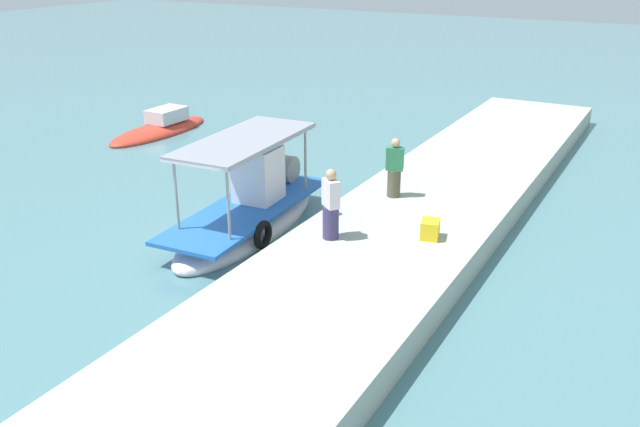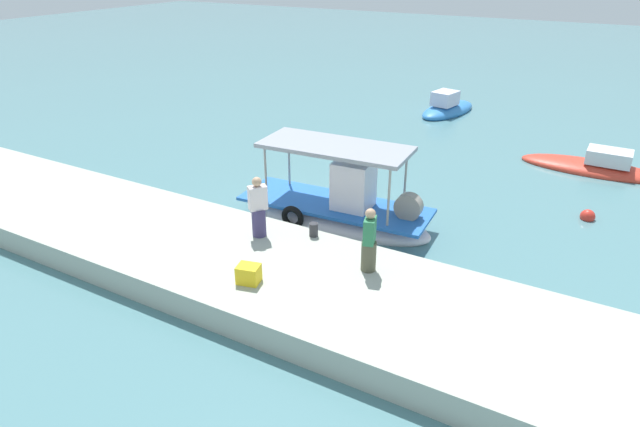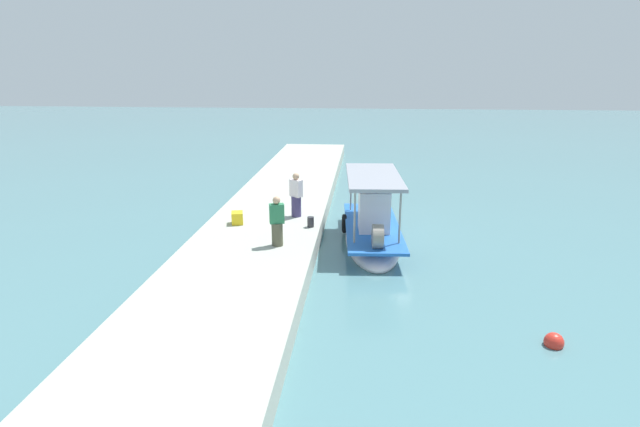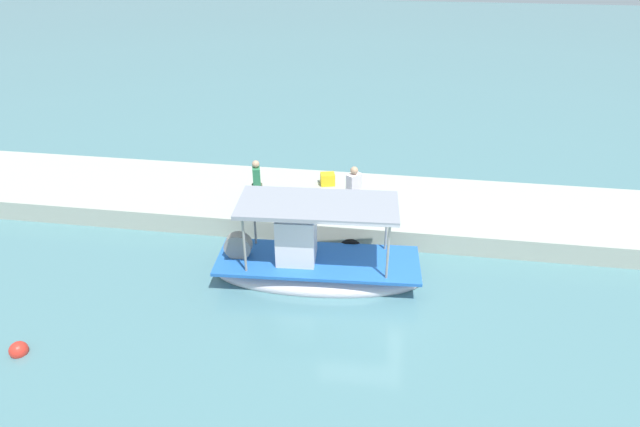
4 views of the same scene
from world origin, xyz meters
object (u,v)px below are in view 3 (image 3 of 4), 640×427
at_px(cargo_crate, 237,218).
at_px(marker_buoy, 554,342).
at_px(mooring_bollard, 311,222).
at_px(fisherman_near_bollard, 277,223).
at_px(main_fishing_boat, 372,231).
at_px(fisherman_by_crate, 296,197).

distance_m(cargo_crate, marker_buoy, 11.24).
relative_size(mooring_bollard, cargo_crate, 0.73).
bearing_deg(marker_buoy, fisherman_near_bollard, -120.67).
relative_size(main_fishing_boat, fisherman_by_crate, 3.70).
xyz_separation_m(main_fishing_boat, fisherman_by_crate, (-0.86, -2.91, 1.00)).
height_order(fisherman_by_crate, mooring_bollard, fisherman_by_crate).
bearing_deg(main_fishing_boat, mooring_bollard, -78.69).
height_order(cargo_crate, marker_buoy, cargo_crate).
relative_size(cargo_crate, marker_buoy, 1.13).
bearing_deg(marker_buoy, mooring_bollard, -134.69).
xyz_separation_m(mooring_bollard, marker_buoy, (6.33, 6.40, -0.80)).
xyz_separation_m(fisherman_by_crate, mooring_bollard, (1.30, 0.69, -0.58)).
distance_m(main_fishing_boat, fisherman_by_crate, 3.20).
height_order(mooring_bollard, marker_buoy, mooring_bollard).
xyz_separation_m(main_fishing_boat, marker_buoy, (6.78, 4.18, -0.38)).
bearing_deg(mooring_bollard, fisherman_by_crate, -151.90).
height_order(main_fishing_boat, cargo_crate, main_fishing_boat).
xyz_separation_m(cargo_crate, marker_buoy, (6.50, 9.13, -0.84)).
distance_m(main_fishing_boat, marker_buoy, 7.97).
bearing_deg(cargo_crate, mooring_bollard, 86.58).
xyz_separation_m(fisherman_near_bollard, fisherman_by_crate, (-3.33, 0.17, 0.03)).
xyz_separation_m(mooring_bollard, cargo_crate, (-0.16, -2.73, 0.03)).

